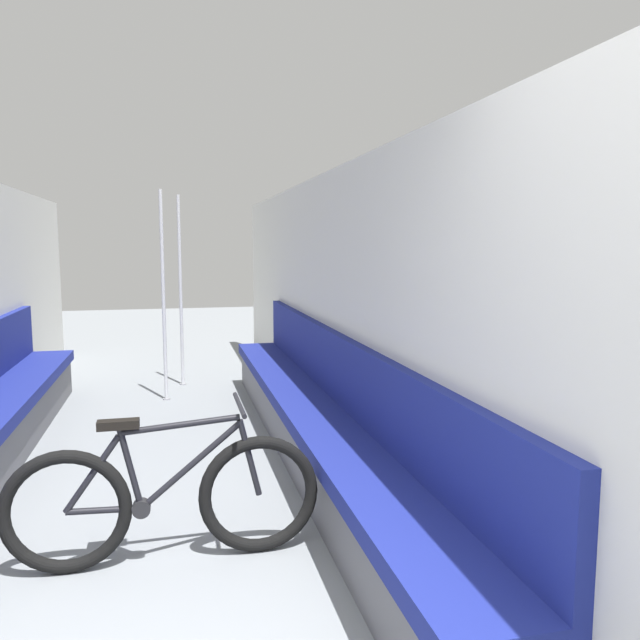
{
  "coord_description": "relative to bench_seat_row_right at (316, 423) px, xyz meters",
  "views": [
    {
      "loc": [
        0.17,
        -1.11,
        1.62
      ],
      "look_at": [
        1.2,
        3.25,
        1.07
      ],
      "focal_mm": 35.0,
      "sensor_mm": 36.0,
      "label": 1
    }
  ],
  "objects": [
    {
      "name": "wall_right",
      "position": [
        0.26,
        0.16,
        0.78
      ],
      "size": [
        0.1,
        10.01,
        2.19
      ],
      "primitive_type": "cube",
      "color": "silver",
      "rests_on": "ground"
    },
    {
      "name": "bench_seat_row_right",
      "position": [
        0.0,
        0.0,
        0.0
      ],
      "size": [
        0.48,
        5.65,
        0.96
      ],
      "color": "#5B5B60",
      "rests_on": "ground"
    },
    {
      "name": "bicycle",
      "position": [
        -1.07,
        -1.23,
        0.02
      ],
      "size": [
        1.58,
        0.46,
        0.81
      ],
      "rotation": [
        0.0,
        0.0,
        0.34
      ],
      "color": "black",
      "rests_on": "ground"
    },
    {
      "name": "grab_pole_near",
      "position": [
        -1.09,
        2.23,
        0.75
      ],
      "size": [
        0.08,
        0.08,
        2.17
      ],
      "color": "gray",
      "rests_on": "ground"
    },
    {
      "name": "grab_pole_far",
      "position": [
        -0.91,
        2.91,
        0.75
      ],
      "size": [
        0.08,
        0.08,
        2.17
      ],
      "color": "gray",
      "rests_on": "ground"
    }
  ]
}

